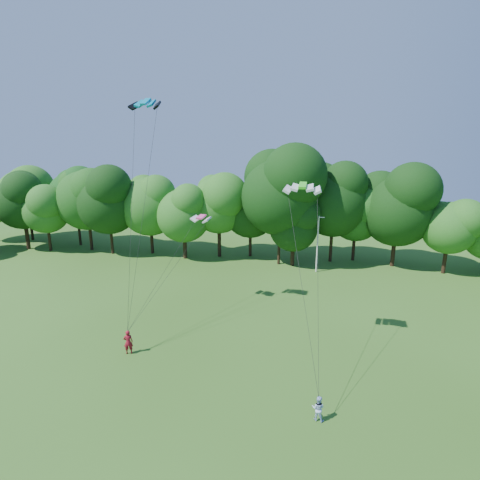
# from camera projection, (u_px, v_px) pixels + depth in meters

# --- Properties ---
(utility_pole) EXTENTS (1.42, 0.30, 7.12)m
(utility_pole) POSITION_uv_depth(u_px,v_px,m) (317.00, 243.00, 45.98)
(utility_pole) COLOR silver
(utility_pole) RESTS_ON ground
(kite_flyer_left) EXTENTS (0.82, 0.69, 1.91)m
(kite_flyer_left) POSITION_uv_depth(u_px,v_px,m) (128.00, 342.00, 28.23)
(kite_flyer_left) COLOR maroon
(kite_flyer_left) RESTS_ON ground
(kite_flyer_right) EXTENTS (0.84, 0.71, 1.53)m
(kite_flyer_right) POSITION_uv_depth(u_px,v_px,m) (318.00, 408.00, 21.38)
(kite_flyer_right) COLOR #B3CBF9
(kite_flyer_right) RESTS_ON ground
(kite_teal) EXTENTS (2.56, 1.20, 0.67)m
(kite_teal) POSITION_uv_depth(u_px,v_px,m) (146.00, 102.00, 30.00)
(kite_teal) COLOR #0584AB
(kite_teal) RESTS_ON ground
(kite_green) EXTENTS (2.62, 1.23, 0.44)m
(kite_green) POSITION_uv_depth(u_px,v_px,m) (303.00, 185.00, 26.44)
(kite_green) COLOR #39DC21
(kite_green) RESTS_ON ground
(kite_pink) EXTENTS (2.08, 1.37, 0.37)m
(kite_pink) POSITION_uv_depth(u_px,v_px,m) (201.00, 217.00, 35.17)
(kite_pink) COLOR #EE4291
(kite_pink) RESTS_ON ground
(tree_back_west) EXTENTS (8.94, 8.94, 13.01)m
(tree_back_west) POSITION_uv_depth(u_px,v_px,m) (75.00, 194.00, 57.56)
(tree_back_west) COLOR black
(tree_back_west) RESTS_ON ground
(tree_back_center) EXTENTS (11.01, 11.01, 16.01)m
(tree_back_center) POSITION_uv_depth(u_px,v_px,m) (280.00, 189.00, 47.55)
(tree_back_center) COLOR black
(tree_back_center) RESTS_ON ground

